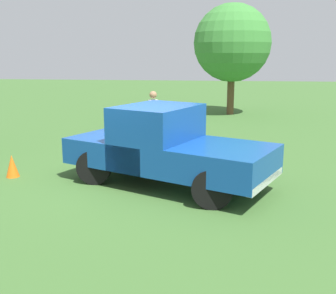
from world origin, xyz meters
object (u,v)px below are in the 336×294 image
at_px(pickup_truck, 163,144).
at_px(person_bystander, 153,115).
at_px(tree_back_left, 232,43).
at_px(traffic_cone, 12,166).

bearing_deg(pickup_truck, person_bystander, 126.88).
height_order(pickup_truck, tree_back_left, tree_back_left).
xyz_separation_m(tree_back_left, traffic_cone, (-5.56, -11.76, -3.23)).
height_order(person_bystander, tree_back_left, tree_back_left).
xyz_separation_m(person_bystander, tree_back_left, (2.65, 8.01, 2.47)).
bearing_deg(tree_back_left, pickup_truck, -98.55).
bearing_deg(pickup_truck, tree_back_left, 105.83).
height_order(person_bystander, traffic_cone, person_bystander).
xyz_separation_m(pickup_truck, tree_back_left, (1.79, 11.88, 2.56)).
relative_size(pickup_truck, person_bystander, 2.79).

